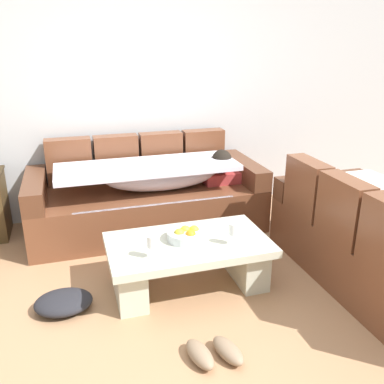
% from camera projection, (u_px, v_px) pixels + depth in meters
% --- Properties ---
extents(ground_plane, '(14.00, 14.00, 0.00)m').
position_uv_depth(ground_plane, '(189.00, 326.00, 2.76)').
color(ground_plane, '#A77B56').
extents(back_wall, '(9.00, 0.10, 2.70)m').
position_uv_depth(back_wall, '(129.00, 85.00, 4.23)').
color(back_wall, '#B6BABE').
rests_on(back_wall, ground_plane).
extents(couch_along_wall, '(2.23, 0.92, 0.88)m').
position_uv_depth(couch_along_wall, '(150.00, 196.00, 4.12)').
color(couch_along_wall, brown).
rests_on(couch_along_wall, ground_plane).
extents(couch_near_window, '(0.92, 1.82, 0.88)m').
position_uv_depth(couch_near_window, '(380.00, 243.00, 3.16)').
color(couch_near_window, brown).
rests_on(couch_near_window, ground_plane).
extents(coffee_table, '(1.20, 0.68, 0.38)m').
position_uv_depth(coffee_table, '(188.00, 258.00, 3.14)').
color(coffee_table, beige).
rests_on(coffee_table, ground_plane).
extents(fruit_bowl, '(0.28, 0.28, 0.10)m').
position_uv_depth(fruit_bowl, '(186.00, 235.00, 3.10)').
color(fruit_bowl, silver).
rests_on(fruit_bowl, coffee_table).
extents(wine_glass_near_left, '(0.07, 0.07, 0.17)m').
position_uv_depth(wine_glass_near_left, '(152.00, 242.00, 2.82)').
color(wine_glass_near_left, silver).
rests_on(wine_glass_near_left, coffee_table).
extents(wine_glass_near_right, '(0.07, 0.07, 0.17)m').
position_uv_depth(wine_glass_near_right, '(233.00, 230.00, 3.01)').
color(wine_glass_near_right, silver).
rests_on(wine_glass_near_right, coffee_table).
extents(pair_of_shoes, '(0.34, 0.31, 0.09)m').
position_uv_depth(pair_of_shoes, '(214.00, 352.00, 2.46)').
color(pair_of_shoes, '#8C7259').
rests_on(pair_of_shoes, ground_plane).
extents(crumpled_garment, '(0.42, 0.35, 0.12)m').
position_uv_depth(crumpled_garment, '(64.00, 302.00, 2.91)').
color(crumpled_garment, '#232328').
rests_on(crumpled_garment, ground_plane).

